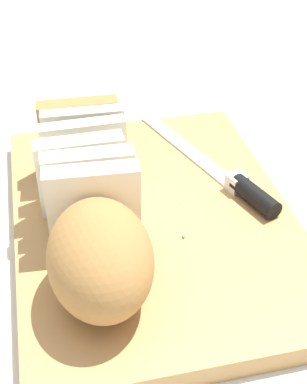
{
  "coord_description": "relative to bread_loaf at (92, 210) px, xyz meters",
  "views": [
    {
      "loc": [
        -0.49,
        0.11,
        0.43
      ],
      "look_at": [
        0.0,
        0.0,
        0.06
      ],
      "focal_mm": 51.36,
      "sensor_mm": 36.0,
      "label": 1
    }
  ],
  "objects": [
    {
      "name": "crumb_stray_right",
      "position": [
        -0.01,
        -0.1,
        -0.05
      ],
      "size": [
        0.0,
        0.0,
        0.0
      ],
      "primitive_type": "sphere",
      "color": "tan",
      "rests_on": "cutting_board"
    },
    {
      "name": "bread_loaf",
      "position": [
        0.0,
        0.0,
        0.0
      ],
      "size": [
        0.31,
        0.11,
        0.1
      ],
      "rotation": [
        0.0,
        0.0,
        -0.02
      ],
      "color": "#A8753D",
      "rests_on": "cutting_board"
    },
    {
      "name": "cutting_board",
      "position": [
        0.04,
        -0.07,
        -0.06
      ],
      "size": [
        0.44,
        0.32,
        0.03
      ],
      "primitive_type": "cube",
      "rotation": [
        0.0,
        0.0,
        0.01
      ],
      "color": "tan",
      "rests_on": "ground_plane"
    },
    {
      "name": "crumb_near_knife",
      "position": [
        0.01,
        -0.06,
        -0.05
      ],
      "size": [
        0.0,
        0.0,
        0.0
      ],
      "primitive_type": "sphere",
      "color": "tan",
      "rests_on": "cutting_board"
    },
    {
      "name": "crumb_near_loaf",
      "position": [
        0.07,
        -0.05,
        -0.05
      ],
      "size": [
        0.01,
        0.01,
        0.01
      ],
      "primitive_type": "sphere",
      "color": "tan",
      "rests_on": "cutting_board"
    },
    {
      "name": "crumb_stray_left",
      "position": [
        -0.01,
        -0.01,
        -0.05
      ],
      "size": [
        0.0,
        0.0,
        0.0
      ],
      "primitive_type": "sphere",
      "color": "tan",
      "rests_on": "cutting_board"
    },
    {
      "name": "ground_plane",
      "position": [
        0.04,
        -0.07,
        -0.07
      ],
      "size": [
        3.0,
        3.0,
        0.0
      ],
      "primitive_type": "plane",
      "color": "silver"
    },
    {
      "name": "bread_knife",
      "position": [
        0.07,
        -0.18,
        -0.04
      ],
      "size": [
        0.27,
        0.11,
        0.02
      ],
      "rotation": [
        0.0,
        0.0,
        0.34
      ],
      "color": "silver",
      "rests_on": "cutting_board"
    }
  ]
}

